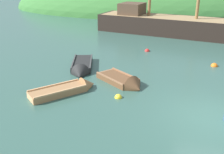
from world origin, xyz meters
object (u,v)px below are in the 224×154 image
Objects in this scene: sailing_ship at (167,28)px; rowboat_near_dock at (82,68)px; rowboat_center at (68,90)px; buoy_red at (147,51)px; rowboat_far at (124,83)px; buoy_orange at (214,66)px; buoy_yellow at (118,98)px.

rowboat_near_dock is (-4.50, -11.71, -0.49)m from sailing_ship.
rowboat_center is 3.30m from rowboat_near_dock.
sailing_ship is at bearing 80.79° from buoy_red.
rowboat_far is 6.73m from buoy_red.
rowboat_center is 8.43× the size of buoy_red.
sailing_ship is 12.56m from rowboat_near_dock.
rowboat_center is 9.62m from buoy_orange.
buoy_yellow is (3.09, -3.29, -0.10)m from rowboat_near_dock.
rowboat_center is at bearing -141.80° from buoy_orange.
sailing_ship is 43.50× the size of buoy_red.
buoy_yellow is 7.75m from buoy_orange.
buoy_orange is (7.56, 5.95, -0.10)m from rowboat_center.
rowboat_far is (-1.47, -13.33, -0.51)m from sailing_ship.
rowboat_center is 2.61m from buoy_yellow.
rowboat_center is at bearing -109.37° from rowboat_far.
rowboat_near_dock is at bearing -170.50° from rowboat_far.
buoy_orange is (4.95, 5.97, 0.00)m from buoy_yellow.
buoy_red is 5.21m from buoy_orange.
buoy_orange reaches higher than buoy_red.
rowboat_far is at bearing -139.40° from buoy_orange.
rowboat_near_dock is at bearing 50.25° from rowboat_center.
rowboat_near_dock is 9.90× the size of buoy_red.
sailing_ship is 38.16× the size of buoy_orange.
rowboat_near_dock is at bearing -98.92° from sailing_ship.
buoy_orange is at bearing -27.70° from buoy_red.
rowboat_center is at bearing 179.57° from buoy_yellow.
rowboat_near_dock is (-0.48, 3.27, 0.00)m from rowboat_center.
buoy_red is at bearing 130.15° from rowboat_near_dock.
buoy_yellow is 0.83× the size of buoy_orange.
buoy_orange is at bearing 78.27° from rowboat_far.
buoy_orange is (8.04, 2.68, -0.10)m from rowboat_near_dock.
sailing_ship reaches higher than buoy_orange.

